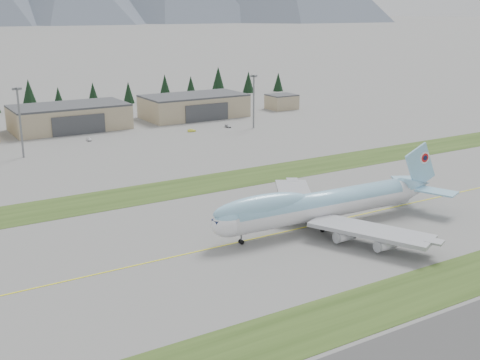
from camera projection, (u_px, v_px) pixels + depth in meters
ground at (311, 226)px, 144.10m from camera, size 7000.00×7000.00×0.00m
grass_strip_near at (435, 286)px, 112.84m from camera, size 400.00×14.00×0.08m
grass_strip_far at (219, 182)px, 181.13m from camera, size 400.00×18.00×0.08m
taxiway_line_main at (311, 226)px, 144.10m from camera, size 400.00×0.40×0.02m
boeing_747_freighter at (322, 205)px, 141.58m from camera, size 65.70×56.94×17.38m
hangar_center at (70, 117)px, 258.49m from camera, size 48.00×26.60×10.80m
hangar_right at (194, 106)px, 288.38m from camera, size 48.00×26.60×10.80m
control_shed at (282, 102)px, 312.16m from camera, size 14.00×12.00×7.60m
floodlight_masts at (15, 111)px, 206.89m from camera, size 156.28×7.11×24.41m
service_vehicle_a at (89, 141)px, 237.58m from camera, size 2.04×3.90×1.27m
service_vehicle_b at (192, 132)px, 254.83m from camera, size 3.76×2.09×1.17m
service_vehicle_c at (228, 127)px, 264.18m from camera, size 1.89×3.83×1.07m
conifer_belt at (40, 95)px, 310.16m from camera, size 271.14×15.87×16.89m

